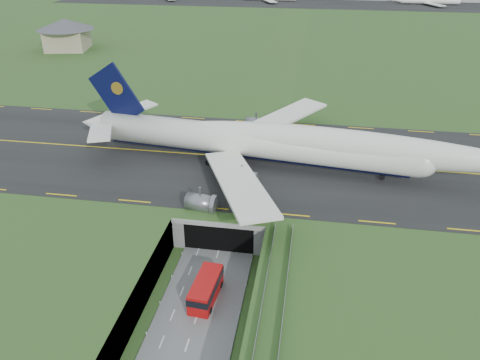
# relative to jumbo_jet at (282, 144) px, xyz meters

# --- Properties ---
(ground) EXTENTS (900.00, 900.00, 0.00)m
(ground) POSITION_rel_jumbo_jet_xyz_m (-8.57, -29.85, -11.26)
(ground) COLOR #2D5020
(ground) RESTS_ON ground
(airfield_deck) EXTENTS (800.00, 800.00, 6.00)m
(airfield_deck) POSITION_rel_jumbo_jet_xyz_m (-8.57, -29.85, -8.26)
(airfield_deck) COLOR gray
(airfield_deck) RESTS_ON ground
(trench_road) EXTENTS (12.00, 75.00, 0.20)m
(trench_road) POSITION_rel_jumbo_jet_xyz_m (-8.57, -37.35, -11.16)
(trench_road) COLOR slate
(trench_road) RESTS_ON ground
(taxiway) EXTENTS (800.00, 44.00, 0.18)m
(taxiway) POSITION_rel_jumbo_jet_xyz_m (-8.57, 3.15, -5.17)
(taxiway) COLOR black
(taxiway) RESTS_ON airfield_deck
(tunnel_portal) EXTENTS (17.00, 22.30, 6.00)m
(tunnel_portal) POSITION_rel_jumbo_jet_xyz_m (-8.57, -13.14, -7.92)
(tunnel_portal) COLOR gray
(tunnel_portal) RESTS_ON ground
(jumbo_jet) EXTENTS (90.84, 58.75, 19.57)m
(jumbo_jet) POSITION_rel_jumbo_jet_xyz_m (0.00, 0.00, 0.00)
(jumbo_jet) COLOR white
(jumbo_jet) RESTS_ON ground
(shuttle_tram) EXTENTS (3.84, 8.72, 3.44)m
(shuttle_tram) POSITION_rel_jumbo_jet_xyz_m (-8.09, -33.57, -9.38)
(shuttle_tram) COLOR #B50C0C
(shuttle_tram) RESTS_ON ground
(service_building) EXTENTS (25.79, 25.79, 11.97)m
(service_building) POSITION_rel_jumbo_jet_xyz_m (-93.11, 91.31, 1.84)
(service_building) COLOR tan
(service_building) RESTS_ON ground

